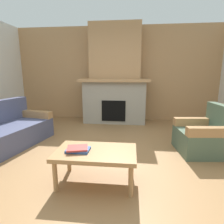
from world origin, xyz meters
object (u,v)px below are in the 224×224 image
object	(u,v)px
coffee_table	(96,155)
fireplace	(115,81)
couch	(2,133)
armchair	(204,136)

from	to	relation	value
coffee_table	fireplace	bearing A→B (deg)	90.91
coffee_table	couch	bearing A→B (deg)	154.47
couch	armchair	distance (m)	3.65
fireplace	coffee_table	xyz separation A→B (m)	(0.05, -3.12, -0.79)
couch	armchair	bearing A→B (deg)	2.77
armchair	fireplace	bearing A→B (deg)	130.91
couch	armchair	world-z (taller)	same
coffee_table	armchair	bearing A→B (deg)	33.16
fireplace	coffee_table	size ratio (longest dim) A/B	2.70
armchair	coffee_table	size ratio (longest dim) A/B	0.85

